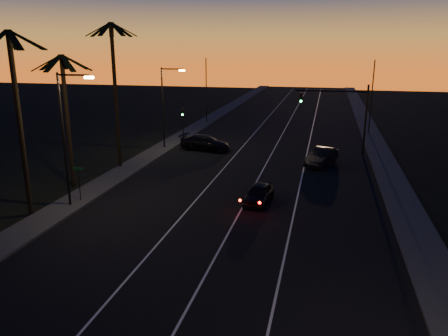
% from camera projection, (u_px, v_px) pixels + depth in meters
% --- Properties ---
extents(road, '(20.00, 170.00, 0.01)m').
position_uv_depth(road, '(253.00, 176.00, 36.80)').
color(road, black).
rests_on(road, ground).
extents(sidewalk_left, '(2.40, 170.00, 0.16)m').
position_uv_depth(sidewalk_left, '(131.00, 167.00, 39.25)').
color(sidewalk_left, '#373634').
rests_on(sidewalk_left, ground).
extents(sidewalk_right, '(2.40, 170.00, 0.16)m').
position_uv_depth(sidewalk_right, '(394.00, 185.00, 34.31)').
color(sidewalk_right, '#373634').
rests_on(sidewalk_right, ground).
extents(lane_stripe_left, '(0.12, 160.00, 0.01)m').
position_uv_depth(lane_stripe_left, '(219.00, 174.00, 37.46)').
color(lane_stripe_left, silver).
rests_on(lane_stripe_left, road).
extents(lane_stripe_mid, '(0.12, 160.00, 0.01)m').
position_uv_depth(lane_stripe_mid, '(259.00, 176.00, 36.68)').
color(lane_stripe_mid, silver).
rests_on(lane_stripe_mid, road).
extents(lane_stripe_right, '(0.12, 160.00, 0.01)m').
position_uv_depth(lane_stripe_right, '(301.00, 179.00, 35.91)').
color(lane_stripe_right, silver).
rests_on(lane_stripe_right, road).
extents(palm_near, '(4.25, 4.16, 11.53)m').
position_uv_depth(palm_near, '(17.00, 106.00, 26.42)').
color(palm_near, black).
rests_on(palm_near, ground).
extents(palm_mid, '(4.25, 4.16, 10.03)m').
position_uv_depth(palm_mid, '(66.00, 107.00, 32.40)').
color(palm_mid, black).
rests_on(palm_mid, ground).
extents(palm_far, '(4.25, 4.16, 12.53)m').
position_uv_depth(palm_far, '(115.00, 82.00, 37.44)').
color(palm_far, black).
rests_on(palm_far, ground).
extents(streetlight_left_near, '(2.55, 0.26, 9.00)m').
position_uv_depth(streetlight_left_near, '(67.00, 130.00, 28.35)').
color(streetlight_left_near, black).
rests_on(streetlight_left_near, ground).
extents(streetlight_left_far, '(2.55, 0.26, 8.50)m').
position_uv_depth(streetlight_left_far, '(165.00, 101.00, 45.29)').
color(streetlight_left_far, black).
rests_on(streetlight_left_far, ground).
extents(street_sign, '(0.70, 0.06, 2.60)m').
position_uv_depth(street_sign, '(79.00, 179.00, 30.30)').
color(street_sign, black).
rests_on(street_sign, ground).
extents(signal_mast, '(7.10, 0.41, 7.00)m').
position_uv_depth(signal_mast, '(342.00, 107.00, 43.30)').
color(signal_mast, black).
rests_on(signal_mast, ground).
extents(signal_post, '(0.28, 0.37, 4.20)m').
position_uv_depth(signal_post, '(183.00, 119.00, 47.47)').
color(signal_post, black).
rests_on(signal_post, ground).
extents(far_pole_left, '(0.14, 0.14, 9.00)m').
position_uv_depth(far_pole_left, '(206.00, 91.00, 61.45)').
color(far_pole_left, black).
rests_on(far_pole_left, ground).
extents(far_pole_right, '(0.14, 0.14, 9.00)m').
position_uv_depth(far_pole_right, '(372.00, 97.00, 53.78)').
color(far_pole_right, black).
rests_on(far_pole_right, ground).
extents(lead_car, '(2.00, 4.48, 1.32)m').
position_uv_depth(lead_car, '(259.00, 194.00, 30.41)').
color(lead_car, black).
rests_on(lead_car, road).
extents(right_car, '(3.09, 4.99, 1.55)m').
position_uv_depth(right_car, '(322.00, 157.00, 40.10)').
color(right_car, black).
rests_on(right_car, road).
extents(cross_car, '(5.68, 3.13, 1.56)m').
position_uv_depth(cross_car, '(205.00, 143.00, 45.84)').
color(cross_car, black).
rests_on(cross_car, road).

